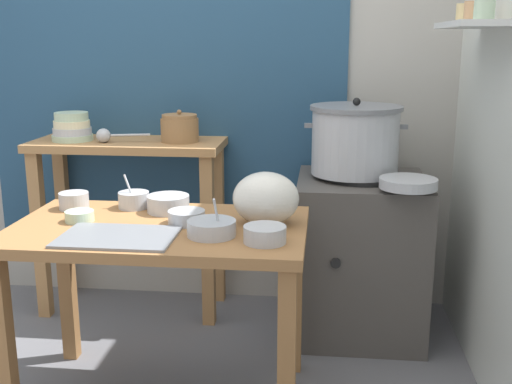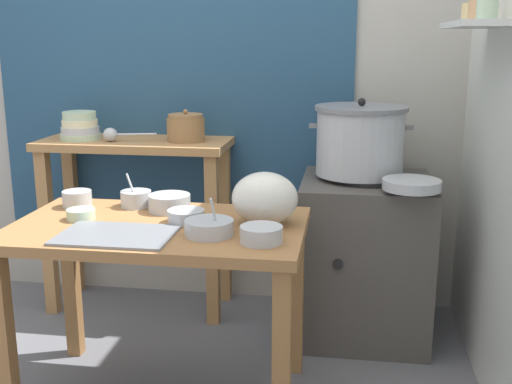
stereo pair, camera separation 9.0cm
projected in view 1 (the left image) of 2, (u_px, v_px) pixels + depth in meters
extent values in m
cube|color=#B2ADA3|center=(213.00, 58.00, 3.26)|extent=(4.40, 0.10, 2.60)
cube|color=navy|center=(163.00, 48.00, 3.22)|extent=(1.90, 0.02, 2.10)
cube|color=silver|center=(472.00, 25.00, 2.42)|extent=(0.20, 0.56, 0.02)
cylinder|color=#B7D1AD|center=(484.00, 8.00, 2.24)|extent=(0.07, 0.07, 0.08)
cylinder|color=tan|center=(474.00, 11.00, 2.39)|extent=(0.08, 0.08, 0.07)
cylinder|color=#E5C684|center=(465.00, 13.00, 2.56)|extent=(0.07, 0.07, 0.07)
cube|color=#9E6B3D|center=(159.00, 230.00, 2.33)|extent=(1.10, 0.66, 0.04)
cube|color=#9E6B3D|center=(4.00, 346.00, 2.20)|extent=(0.06, 0.06, 0.68)
cube|color=#9E6B3D|center=(287.00, 362.00, 2.10)|extent=(0.06, 0.06, 0.68)
cube|color=#9E6B3D|center=(67.00, 286.00, 2.74)|extent=(0.06, 0.06, 0.68)
cube|color=#9E6B3D|center=(295.00, 296.00, 2.64)|extent=(0.06, 0.06, 0.68)
cube|color=#B27F4C|center=(128.00, 145.00, 3.14)|extent=(0.96, 0.40, 0.04)
cube|color=#B27F4C|center=(40.00, 236.00, 3.15)|extent=(0.06, 0.06, 0.86)
cube|color=#B27F4C|center=(208.00, 242.00, 3.05)|extent=(0.06, 0.06, 0.86)
cube|color=#B27F4C|center=(64.00, 220.00, 3.44)|extent=(0.06, 0.06, 0.86)
cube|color=#B27F4C|center=(218.00, 224.00, 3.34)|extent=(0.06, 0.06, 0.86)
cube|color=#4C4742|center=(359.00, 256.00, 3.01)|extent=(0.60, 0.60, 0.76)
cylinder|color=black|center=(363.00, 177.00, 2.92)|extent=(0.36, 0.36, 0.02)
cylinder|color=black|center=(336.00, 263.00, 2.71)|extent=(0.04, 0.02, 0.04)
cylinder|color=#B7BABF|center=(355.00, 142.00, 2.90)|extent=(0.40, 0.40, 0.30)
cylinder|color=slate|center=(356.00, 108.00, 2.86)|extent=(0.43, 0.43, 0.02)
sphere|color=black|center=(357.00, 102.00, 2.86)|extent=(0.04, 0.04, 0.04)
cube|color=slate|center=(308.00, 125.00, 2.91)|extent=(0.04, 0.02, 0.02)
cube|color=slate|center=(404.00, 127.00, 2.86)|extent=(0.04, 0.02, 0.02)
cylinder|color=olive|center=(180.00, 130.00, 3.09)|extent=(0.19, 0.19, 0.12)
cylinder|color=olive|center=(179.00, 116.00, 3.08)|extent=(0.17, 0.17, 0.02)
sphere|color=olive|center=(179.00, 112.00, 3.07)|extent=(0.02, 0.02, 0.02)
cylinder|color=#B7D1AD|center=(73.00, 138.00, 3.13)|extent=(0.20, 0.20, 0.03)
cylinder|color=#B7BABF|center=(72.00, 131.00, 3.13)|extent=(0.19, 0.19, 0.04)
cylinder|color=beige|center=(72.00, 124.00, 3.12)|extent=(0.18, 0.18, 0.04)
cylinder|color=#B7D1AD|center=(71.00, 116.00, 3.11)|extent=(0.17, 0.17, 0.04)
sphere|color=#B7BABF|center=(103.00, 136.00, 3.07)|extent=(0.07, 0.07, 0.07)
cylinder|color=#B7BABF|center=(130.00, 135.00, 3.08)|extent=(0.19, 0.06, 0.01)
cube|color=slate|center=(118.00, 237.00, 2.17)|extent=(0.40, 0.28, 0.01)
ellipsoid|color=silver|center=(266.00, 198.00, 2.32)|extent=(0.25, 0.21, 0.20)
cylinder|color=#B7BABF|center=(408.00, 183.00, 2.64)|extent=(0.25, 0.25, 0.04)
cylinder|color=#B7BABF|center=(168.00, 204.00, 2.50)|extent=(0.17, 0.17, 0.07)
cylinder|color=brown|center=(168.00, 197.00, 2.50)|extent=(0.14, 0.14, 0.01)
cylinder|color=#B7BABF|center=(212.00, 228.00, 2.20)|extent=(0.17, 0.17, 0.06)
cylinder|color=maroon|center=(211.00, 222.00, 2.19)|extent=(0.15, 0.15, 0.01)
cylinder|color=#B7BABF|center=(217.00, 217.00, 2.18)|extent=(0.02, 0.06, 0.14)
cylinder|color=#B7BABF|center=(134.00, 200.00, 2.56)|extent=(0.13, 0.13, 0.07)
cylinder|color=maroon|center=(134.00, 193.00, 2.56)|extent=(0.11, 0.11, 0.01)
cylinder|color=#B7BABF|center=(131.00, 192.00, 2.54)|extent=(0.07, 0.04, 0.14)
cylinder|color=#B7D1AD|center=(80.00, 216.00, 2.37)|extent=(0.11, 0.11, 0.04)
cylinder|color=#337238|center=(79.00, 212.00, 2.37)|extent=(0.09, 0.09, 0.01)
cylinder|color=#B7BABF|center=(265.00, 234.00, 2.12)|extent=(0.15, 0.15, 0.06)
cylinder|color=maroon|center=(265.00, 228.00, 2.12)|extent=(0.12, 0.12, 0.01)
cylinder|color=#B7BABF|center=(187.00, 217.00, 2.34)|extent=(0.14, 0.14, 0.05)
cylinder|color=maroon|center=(186.00, 212.00, 2.34)|extent=(0.12, 0.12, 0.01)
cylinder|color=#B7BABF|center=(74.00, 201.00, 2.55)|extent=(0.12, 0.12, 0.07)
cylinder|color=maroon|center=(73.00, 194.00, 2.54)|extent=(0.10, 0.10, 0.01)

